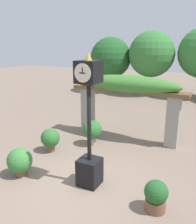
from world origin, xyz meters
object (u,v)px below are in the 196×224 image
(pedestal_clock, at_px, (89,132))
(potted_plant_near_left, at_px, (92,131))
(potted_plant_far_left, at_px, (20,161))
(potted_plant_far_right, at_px, (156,195))
(potted_plant_near_right, at_px, (50,139))

(pedestal_clock, distance_m, potted_plant_near_left, 2.87)
(pedestal_clock, distance_m, potted_plant_far_left, 2.38)
(potted_plant_near_left, xyz_separation_m, potted_plant_far_right, (3.15, -2.66, -0.19))
(potted_plant_near_left, distance_m, potted_plant_far_right, 4.12)
(potted_plant_far_left, bearing_deg, pedestal_clock, 15.09)
(potted_plant_near_left, relative_size, potted_plant_far_left, 1.16)
(pedestal_clock, xyz_separation_m, potted_plant_far_left, (-2.05, -0.55, -1.09))
(pedestal_clock, relative_size, potted_plant_near_left, 3.64)
(potted_plant_near_left, bearing_deg, pedestal_clock, -62.65)
(potted_plant_far_left, distance_m, potted_plant_far_right, 3.96)
(pedestal_clock, bearing_deg, potted_plant_near_right, 152.73)
(potted_plant_near_right, height_order, potted_plant_far_left, potted_plant_near_right)
(pedestal_clock, relative_size, potted_plant_near_right, 4.16)
(potted_plant_far_left, relative_size, potted_plant_far_right, 1.10)
(potted_plant_far_right, bearing_deg, potted_plant_far_left, -175.67)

